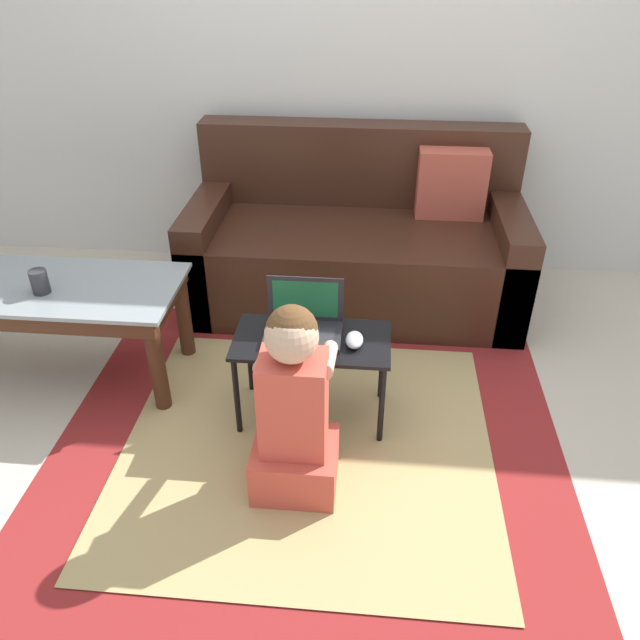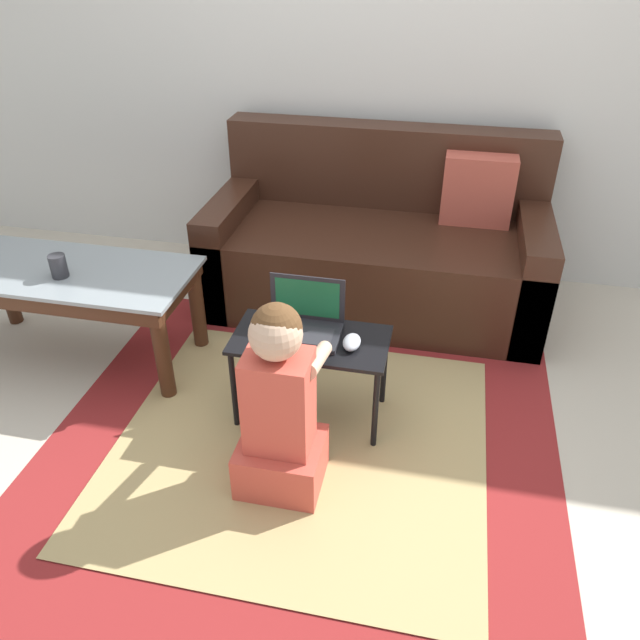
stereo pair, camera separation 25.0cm
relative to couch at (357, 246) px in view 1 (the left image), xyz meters
name	(u,v)px [view 1 (the left image)]	position (x,y,z in m)	size (l,w,h in m)	color
ground_plane	(324,427)	(-0.08, -1.12, -0.31)	(16.00, 16.00, 0.00)	beige
wall_back	(351,46)	(-0.08, 0.45, 0.94)	(9.00, 0.06, 2.50)	silver
area_rug	(307,446)	(-0.14, -1.24, -0.30)	(2.06, 1.98, 0.01)	maroon
couch	(357,246)	(0.00, 0.00, 0.00)	(1.75, 0.85, 0.90)	#381E14
coffee_table	(49,299)	(-1.32, -0.85, 0.10)	(1.16, 0.51, 0.48)	gray
laptop_desk	(312,349)	(-0.14, -1.04, 0.04)	(0.63, 0.33, 0.40)	black
laptop	(303,326)	(-0.18, -1.01, 0.13)	(0.31, 0.21, 0.22)	#232328
computer_mouse	(354,340)	(0.03, -1.06, 0.11)	(0.07, 0.11, 0.04)	#B2B7C1
person_seated	(294,411)	(-0.16, -1.44, 0.05)	(0.31, 0.42, 0.79)	#CC4C3D
cup_on_table	(40,282)	(-1.30, -0.92, 0.22)	(0.07, 0.07, 0.10)	#2D2D33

